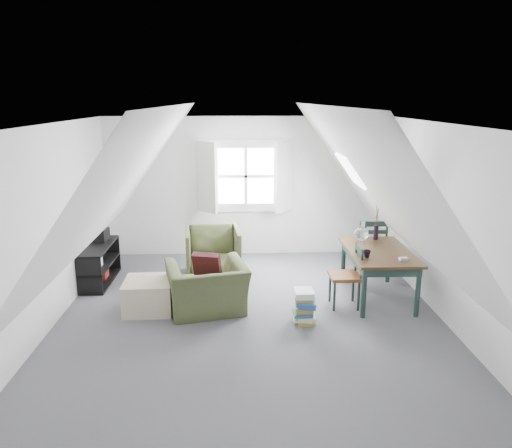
{
  "coord_description": "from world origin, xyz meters",
  "views": [
    {
      "loc": [
        -0.15,
        -6.12,
        2.81
      ],
      "look_at": [
        0.1,
        0.6,
        1.1
      ],
      "focal_mm": 35.0,
      "sensor_mm": 36.0,
      "label": 1
    }
  ],
  "objects_px": {
    "armchair_near": "(208,311)",
    "magazine_stack": "(305,306)",
    "armchair_far": "(213,275)",
    "ottoman": "(149,295)",
    "dining_chair_far": "(373,245)",
    "dining_chair_near": "(347,275)",
    "dining_table": "(379,257)",
    "media_shelf": "(98,266)"
  },
  "relations": [
    {
      "from": "armchair_far",
      "to": "dining_chair_near",
      "type": "bearing_deg",
      "value": -39.7
    },
    {
      "from": "armchair_near",
      "to": "magazine_stack",
      "type": "distance_m",
      "value": 1.34
    },
    {
      "from": "dining_table",
      "to": "magazine_stack",
      "type": "bearing_deg",
      "value": -150.82
    },
    {
      "from": "armchair_far",
      "to": "dining_chair_far",
      "type": "relative_size",
      "value": 0.96
    },
    {
      "from": "ottoman",
      "to": "armchair_near",
      "type": "bearing_deg",
      "value": -4.36
    },
    {
      "from": "armchair_near",
      "to": "magazine_stack",
      "type": "xyz_separation_m",
      "value": [
        1.27,
        -0.38,
        0.21
      ]
    },
    {
      "from": "dining_table",
      "to": "media_shelf",
      "type": "xyz_separation_m",
      "value": [
        -4.16,
        0.78,
        -0.36
      ]
    },
    {
      "from": "armchair_far",
      "to": "dining_table",
      "type": "bearing_deg",
      "value": -28.81
    },
    {
      "from": "armchair_near",
      "to": "magazine_stack",
      "type": "relative_size",
      "value": 2.42
    },
    {
      "from": "armchair_near",
      "to": "dining_chair_near",
      "type": "distance_m",
      "value": 1.97
    },
    {
      "from": "ottoman",
      "to": "magazine_stack",
      "type": "xyz_separation_m",
      "value": [
        2.06,
        -0.44,
        -0.0
      ]
    },
    {
      "from": "media_shelf",
      "to": "ottoman",
      "type": "bearing_deg",
      "value": -45.54
    },
    {
      "from": "armchair_far",
      "to": "ottoman",
      "type": "relative_size",
      "value": 1.36
    },
    {
      "from": "dining_table",
      "to": "ottoman",
      "type": "bearing_deg",
      "value": -178.47
    },
    {
      "from": "dining_chair_far",
      "to": "armchair_far",
      "type": "bearing_deg",
      "value": 11.44
    },
    {
      "from": "armchair_near",
      "to": "dining_chair_far",
      "type": "xyz_separation_m",
      "value": [
        2.63,
        1.45,
        0.48
      ]
    },
    {
      "from": "media_shelf",
      "to": "magazine_stack",
      "type": "bearing_deg",
      "value": -23.95
    },
    {
      "from": "armchair_near",
      "to": "dining_chair_far",
      "type": "height_order",
      "value": "dining_chair_far"
    },
    {
      "from": "dining_chair_near",
      "to": "armchair_far",
      "type": "bearing_deg",
      "value": -140.2
    },
    {
      "from": "armchair_near",
      "to": "dining_table",
      "type": "relative_size",
      "value": 0.71
    },
    {
      "from": "dining_table",
      "to": "media_shelf",
      "type": "distance_m",
      "value": 4.25
    },
    {
      "from": "dining_chair_far",
      "to": "dining_chair_near",
      "type": "xyz_separation_m",
      "value": [
        -0.71,
        -1.35,
        -0.02
      ]
    },
    {
      "from": "ottoman",
      "to": "dining_chair_far",
      "type": "relative_size",
      "value": 0.7
    },
    {
      "from": "dining_chair_near",
      "to": "armchair_near",
      "type": "bearing_deg",
      "value": -102.83
    },
    {
      "from": "armchair_near",
      "to": "ottoman",
      "type": "bearing_deg",
      "value": -17.86
    },
    {
      "from": "ottoman",
      "to": "media_shelf",
      "type": "height_order",
      "value": "media_shelf"
    },
    {
      "from": "armchair_near",
      "to": "magazine_stack",
      "type": "bearing_deg",
      "value": 149.75
    },
    {
      "from": "armchair_far",
      "to": "dining_chair_far",
      "type": "xyz_separation_m",
      "value": [
        2.61,
        0.05,
        0.48
      ]
    },
    {
      "from": "armchair_far",
      "to": "media_shelf",
      "type": "bearing_deg",
      "value": -176.76
    },
    {
      "from": "armchair_near",
      "to": "dining_chair_near",
      "type": "bearing_deg",
      "value": 169.48
    },
    {
      "from": "armchair_near",
      "to": "ottoman",
      "type": "relative_size",
      "value": 1.6
    },
    {
      "from": "ottoman",
      "to": "dining_chair_near",
      "type": "distance_m",
      "value": 2.72
    },
    {
      "from": "dining_chair_near",
      "to": "magazine_stack",
      "type": "bearing_deg",
      "value": -69.12
    },
    {
      "from": "armchair_far",
      "to": "armchair_near",
      "type": "bearing_deg",
      "value": -95.99
    },
    {
      "from": "media_shelf",
      "to": "magazine_stack",
      "type": "distance_m",
      "value": 3.38
    },
    {
      "from": "dining_table",
      "to": "dining_chair_far",
      "type": "height_order",
      "value": "dining_chair_far"
    },
    {
      "from": "armchair_near",
      "to": "armchair_far",
      "type": "height_order",
      "value": "armchair_far"
    },
    {
      "from": "dining_chair_far",
      "to": "ottoman",
      "type": "bearing_deg",
      "value": 32.48
    },
    {
      "from": "ottoman",
      "to": "media_shelf",
      "type": "bearing_deg",
      "value": 131.73
    },
    {
      "from": "dining_chair_far",
      "to": "magazine_stack",
      "type": "height_order",
      "value": "dining_chair_far"
    },
    {
      "from": "dining_chair_near",
      "to": "ottoman",
      "type": "bearing_deg",
      "value": -104.97
    },
    {
      "from": "media_shelf",
      "to": "magazine_stack",
      "type": "relative_size",
      "value": 2.76
    }
  ]
}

